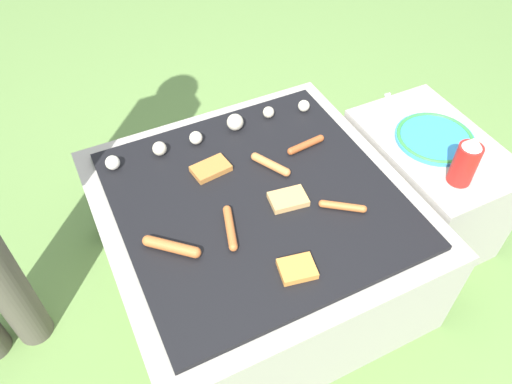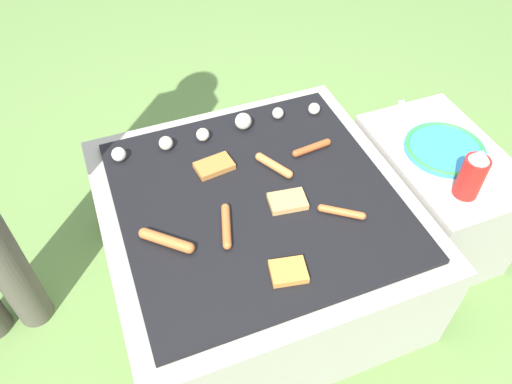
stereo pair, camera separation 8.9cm
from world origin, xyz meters
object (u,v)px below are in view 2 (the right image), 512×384
at_px(plate_colorful, 445,148).
at_px(condiment_bottle, 473,174).
at_px(sausage_front_center, 274,165).
at_px(fork_utensil, 412,115).

xyz_separation_m(plate_colorful, condiment_bottle, (-0.06, -0.19, 0.07)).
height_order(sausage_front_center, condiment_bottle, condiment_bottle).
bearing_deg(plate_colorful, fork_utensil, 89.48).
xyz_separation_m(sausage_front_center, condiment_bottle, (0.51, -0.31, 0.07)).
distance_m(sausage_front_center, condiment_bottle, 0.60).
relative_size(plate_colorful, condiment_bottle, 1.51).
bearing_deg(sausage_front_center, fork_utensil, 7.30).
bearing_deg(fork_utensil, condiment_bottle, -99.16).
distance_m(plate_colorful, condiment_bottle, 0.21).
bearing_deg(fork_utensil, sausage_front_center, -172.70).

